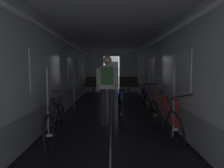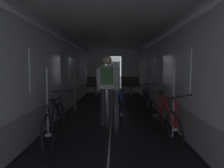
{
  "view_description": "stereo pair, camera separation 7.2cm",
  "coord_description": "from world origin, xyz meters",
  "px_view_note": "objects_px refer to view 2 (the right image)",
  "views": [
    {
      "loc": [
        0.03,
        -1.62,
        1.4
      ],
      "look_at": [
        0.0,
        4.48,
        0.87
      ],
      "focal_mm": 30.05,
      "sensor_mm": 36.0,
      "label": 1
    },
    {
      "loc": [
        0.1,
        -1.62,
        1.4
      ],
      "look_at": [
        0.0,
        4.48,
        0.87
      ],
      "focal_mm": 30.05,
      "sensor_mm": 36.0,
      "label": 2
    }
  ],
  "objects_px": {
    "bicycle_black": "(55,123)",
    "bicycle_blue_in_aisle": "(121,108)",
    "bicycle_purple": "(146,99)",
    "person_cyclist_aisle": "(107,84)",
    "bench_seat_far_right": "(130,84)",
    "bench_seat_far_left": "(96,84)",
    "bicycle_red": "(164,119)"
  },
  "relations": [
    {
      "from": "bicycle_black",
      "to": "person_cyclist_aisle",
      "type": "distance_m",
      "value": 1.55
    },
    {
      "from": "bicycle_black",
      "to": "bench_seat_far_right",
      "type": "bearing_deg",
      "value": 73.27
    },
    {
      "from": "bench_seat_far_left",
      "to": "bicycle_red",
      "type": "relative_size",
      "value": 0.58
    },
    {
      "from": "bicycle_red",
      "to": "bench_seat_far_left",
      "type": "bearing_deg",
      "value": 108.24
    },
    {
      "from": "bench_seat_far_left",
      "to": "bench_seat_far_right",
      "type": "relative_size",
      "value": 1.0
    },
    {
      "from": "bench_seat_far_right",
      "to": "bicycle_purple",
      "type": "xyz_separation_m",
      "value": [
        0.24,
        -3.58,
        -0.19
      ]
    },
    {
      "from": "bicycle_red",
      "to": "bicycle_purple",
      "type": "xyz_separation_m",
      "value": [
        0.05,
        2.43,
        0.0
      ]
    },
    {
      "from": "bench_seat_far_right",
      "to": "bicycle_red",
      "type": "xyz_separation_m",
      "value": [
        0.18,
        -6.01,
        -0.19
      ]
    },
    {
      "from": "bicycle_red",
      "to": "bicycle_blue_in_aisle",
      "type": "relative_size",
      "value": 1.0
    },
    {
      "from": "bicycle_purple",
      "to": "person_cyclist_aisle",
      "type": "bearing_deg",
      "value": -126.14
    },
    {
      "from": "bicycle_black",
      "to": "bicycle_purple",
      "type": "bearing_deg",
      "value": 52.05
    },
    {
      "from": "bench_seat_far_right",
      "to": "bicycle_blue_in_aisle",
      "type": "height_order",
      "value": "bench_seat_far_right"
    },
    {
      "from": "bench_seat_far_right",
      "to": "bicycle_purple",
      "type": "height_order",
      "value": "same"
    },
    {
      "from": "bench_seat_far_right",
      "to": "person_cyclist_aisle",
      "type": "height_order",
      "value": "person_cyclist_aisle"
    },
    {
      "from": "bicycle_purple",
      "to": "person_cyclist_aisle",
      "type": "distance_m",
      "value": 2.16
    },
    {
      "from": "bicycle_red",
      "to": "bench_seat_far_right",
      "type": "bearing_deg",
      "value": 91.74
    },
    {
      "from": "bench_seat_far_left",
      "to": "bicycle_red",
      "type": "xyz_separation_m",
      "value": [
        1.98,
        -6.01,
        -0.19
      ]
    },
    {
      "from": "bench_seat_far_right",
      "to": "bicycle_blue_in_aisle",
      "type": "relative_size",
      "value": 0.58
    },
    {
      "from": "bicycle_black",
      "to": "bicycle_red",
      "type": "bearing_deg",
      "value": 8.42
    },
    {
      "from": "bicycle_black",
      "to": "bicycle_blue_in_aisle",
      "type": "bearing_deg",
      "value": 46.97
    },
    {
      "from": "bicycle_purple",
      "to": "bicycle_blue_in_aisle",
      "type": "xyz_separation_m",
      "value": [
        -0.89,
        -1.4,
        0.0
      ]
    },
    {
      "from": "bench_seat_far_left",
      "to": "bicycle_blue_in_aisle",
      "type": "bearing_deg",
      "value": -77.01
    },
    {
      "from": "bicycle_blue_in_aisle",
      "to": "bicycle_black",
      "type": "bearing_deg",
      "value": -133.03
    },
    {
      "from": "bench_seat_far_right",
      "to": "bicycle_blue_in_aisle",
      "type": "xyz_separation_m",
      "value": [
        -0.65,
        -4.98,
        -0.18
      ]
    },
    {
      "from": "bicycle_purple",
      "to": "bicycle_blue_in_aisle",
      "type": "distance_m",
      "value": 1.66
    },
    {
      "from": "bicycle_purple",
      "to": "bench_seat_far_right",
      "type": "bearing_deg",
      "value": 93.79
    },
    {
      "from": "bicycle_red",
      "to": "person_cyclist_aisle",
      "type": "relative_size",
      "value": 1.01
    },
    {
      "from": "bench_seat_far_left",
      "to": "bicycle_black",
      "type": "xyz_separation_m",
      "value": [
        -0.1,
        -6.32,
        -0.18
      ]
    },
    {
      "from": "person_cyclist_aisle",
      "to": "bicycle_blue_in_aisle",
      "type": "relative_size",
      "value": 1.0
    },
    {
      "from": "bench_seat_far_left",
      "to": "bicycle_blue_in_aisle",
      "type": "distance_m",
      "value": 5.12
    },
    {
      "from": "person_cyclist_aisle",
      "to": "bench_seat_far_right",
      "type": "bearing_deg",
      "value": 79.4
    },
    {
      "from": "bench_seat_far_left",
      "to": "bicycle_blue_in_aisle",
      "type": "height_order",
      "value": "bench_seat_far_left"
    }
  ]
}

